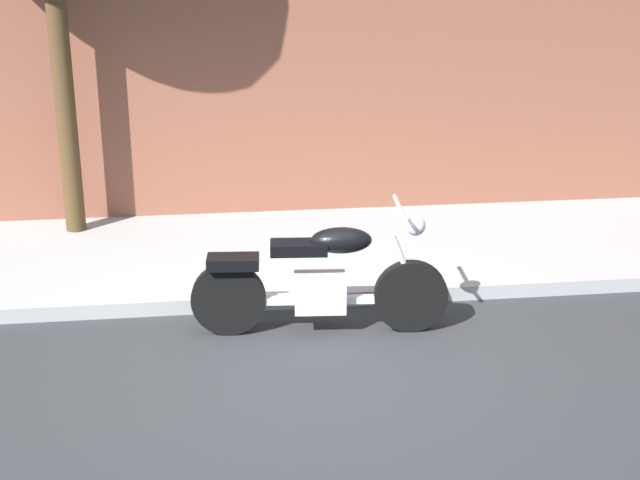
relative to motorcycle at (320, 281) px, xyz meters
The scene contains 3 objects.
ground_plane 0.86m from the motorcycle, 106.12° to the right, with size 60.00×60.00×0.00m, color #303335.
sidewalk 1.91m from the motorcycle, 96.14° to the left, with size 21.03×2.68×0.14m, color #A9A9A9.
motorcycle is the anchor object (origin of this frame).
Camera 1 is at (-0.72, -6.39, 3.28)m, focal length 50.25 mm.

